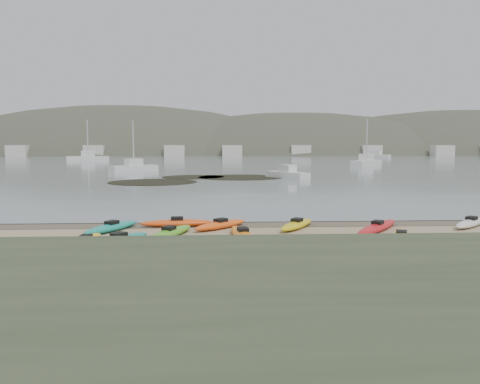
{
  "coord_description": "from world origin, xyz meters",
  "views": [
    {
      "loc": [
        -1.12,
        -22.43,
        3.71
      ],
      "look_at": [
        0.0,
        0.0,
        1.5
      ],
      "focal_mm": 35.0,
      "sensor_mm": 36.0,
      "label": 1
    }
  ],
  "objects": [
    {
      "name": "wet_sand",
      "position": [
        0.0,
        -0.3,
        0.0
      ],
      "size": [
        60.0,
        60.0,
        0.0
      ],
      "primitive_type": "plane",
      "color": "brown",
      "rests_on": "ground"
    },
    {
      "name": "ground",
      "position": [
        0.0,
        0.0,
        0.0
      ],
      "size": [
        600.0,
        600.0,
        0.0
      ],
      "primitive_type": "plane",
      "color": "tan",
      "rests_on": "ground"
    },
    {
      "name": "kayaks",
      "position": [
        -0.46,
        -3.21,
        0.17
      ],
      "size": [
        22.57,
        7.21,
        0.34
      ],
      "color": "yellow",
      "rests_on": "ground"
    },
    {
      "name": "water",
      "position": [
        0.0,
        300.0,
        0.01
      ],
      "size": [
        1200.0,
        1200.0,
        0.0
      ],
      "primitive_type": "plane",
      "color": "slate",
      "rests_on": "ground"
    },
    {
      "name": "far_town",
      "position": [
        6.0,
        145.0,
        2.0
      ],
      "size": [
        199.0,
        5.0,
        4.0
      ],
      "color": "beige",
      "rests_on": "ground"
    },
    {
      "name": "moored_boats",
      "position": [
        4.88,
        82.51,
        0.6
      ],
      "size": [
        89.86,
        96.04,
        1.38
      ],
      "color": "silver",
      "rests_on": "ground"
    },
    {
      "name": "far_hills",
      "position": [
        39.38,
        193.97,
        -15.93
      ],
      "size": [
        550.0,
        135.0,
        80.0
      ],
      "color": "#384235",
      "rests_on": "ground"
    },
    {
      "name": "kelp_mats",
      "position": [
        -2.83,
        30.21,
        0.03
      ],
      "size": [
        18.87,
        16.52,
        0.04
      ],
      "color": "black",
      "rests_on": "water"
    }
  ]
}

